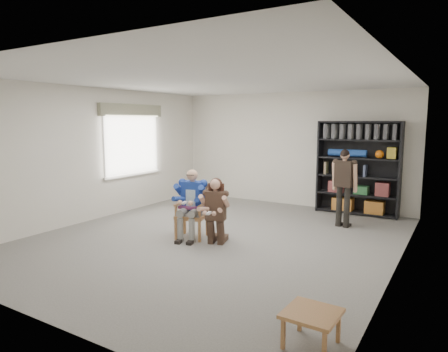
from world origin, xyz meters
The scene contains 9 objects.
room_shell centered at (0.00, 0.00, 1.40)m, with size 6.00×7.00×2.80m, color white, non-canonical shape.
floor centered at (0.00, 0.00, 0.00)m, with size 6.00×7.00×0.01m, color slate.
window_left centered at (-2.95, 1.00, 1.63)m, with size 0.16×2.00×1.75m, color white, non-canonical shape.
armchair centered at (-0.40, -0.20, 0.48)m, with size 0.56×0.54×0.97m, color #9F7A3F, non-canonical shape.
seated_man centered at (-0.40, -0.20, 0.63)m, with size 0.54×0.75×1.25m, color navy, non-canonical shape.
kneeling_woman centered at (0.18, -0.32, 0.57)m, with size 0.48×0.77×1.15m, color #3B2C20, non-canonical shape.
bookshelf centered at (1.70, 3.28, 1.05)m, with size 1.80×0.38×2.10m, color black, non-canonical shape.
standing_man centered at (1.73, 1.98, 0.78)m, with size 0.48×0.27×1.56m, color black, non-canonical shape.
side_table centered at (2.62, -2.47, 0.17)m, with size 0.49×0.49×0.34m, color #9F7A3F, non-canonical shape.
Camera 1 is at (3.73, -5.89, 2.10)m, focal length 32.00 mm.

